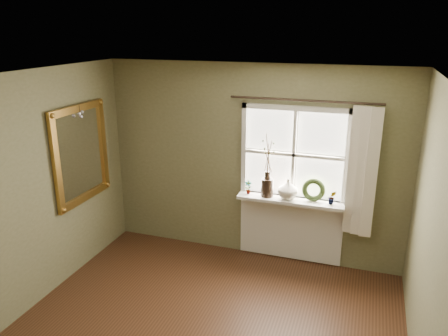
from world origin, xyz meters
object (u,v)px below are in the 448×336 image
(wreath, at_px, (313,192))
(gilt_mirror, at_px, (81,153))
(cream_vase, at_px, (288,189))
(dark_jug, at_px, (267,188))

(wreath, distance_m, gilt_mirror, 2.95)
(cream_vase, height_order, gilt_mirror, gilt_mirror)
(dark_jug, relative_size, cream_vase, 0.89)
(wreath, relative_size, gilt_mirror, 0.24)
(dark_jug, height_order, wreath, wreath)
(cream_vase, bearing_deg, gilt_mirror, -162.33)
(dark_jug, distance_m, cream_vase, 0.27)
(dark_jug, relative_size, gilt_mirror, 0.19)
(cream_vase, relative_size, gilt_mirror, 0.22)
(wreath, xyz_separation_m, gilt_mirror, (-2.79, -0.83, 0.48))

